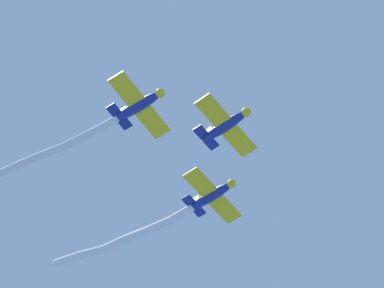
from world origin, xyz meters
TOP-DOWN VIEW (x-y plane):
  - airplane_lead at (-1.19, 3.16)m, footprint 5.81×6.88m
  - airplane_left_wing at (6.62, 1.91)m, footprint 5.84×6.85m
  - smoke_trail_left_wing at (15.03, 8.57)m, footprint 12.95×11.72m
  - airplane_right_wing at (-0.76, 11.05)m, footprint 5.95×6.65m

SIDE VIEW (x-z plane):
  - airplane_lead at x=-1.19m, z-range 61.20..63.02m
  - airplane_left_wing at x=6.62m, z-range 61.20..63.02m
  - airplane_right_wing at x=-0.76m, z-range 61.50..63.32m
  - smoke_trail_left_wing at x=15.03m, z-range 61.70..64.12m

